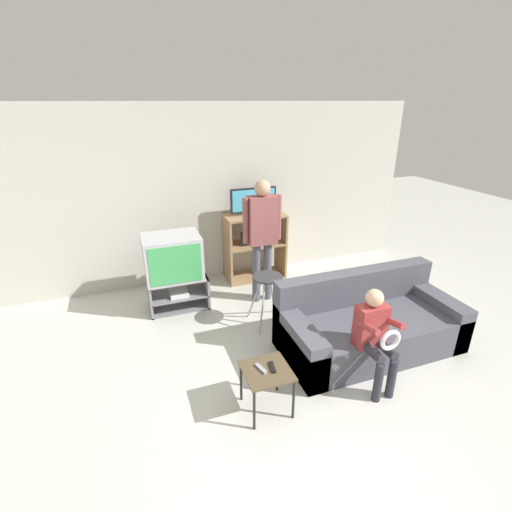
# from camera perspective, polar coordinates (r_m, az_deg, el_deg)

# --- Properties ---
(ground_plane) EXTENTS (18.00, 18.00, 0.00)m
(ground_plane) POSITION_cam_1_polar(r_m,az_deg,el_deg) (3.53, 9.16, -25.17)
(ground_plane) COLOR beige
(wall_back) EXTENTS (6.40, 0.06, 2.60)m
(wall_back) POSITION_cam_1_polar(r_m,az_deg,el_deg) (5.63, -6.36, 9.26)
(wall_back) COLOR beige
(wall_back) RESTS_ON ground_plane
(tv_stand) EXTENTS (0.78, 0.52, 0.44)m
(tv_stand) POSITION_cam_1_polar(r_m,az_deg,el_deg) (5.15, -11.92, -5.35)
(tv_stand) COLOR slate
(tv_stand) RESTS_ON ground_plane
(television_main) EXTENTS (0.72, 0.55, 0.58)m
(television_main) POSITION_cam_1_polar(r_m,az_deg,el_deg) (4.92, -12.72, -0.17)
(television_main) COLOR #B2B2B7
(television_main) RESTS_ON tv_stand
(media_shelf) EXTENTS (0.91, 0.45, 1.03)m
(media_shelf) POSITION_cam_1_polar(r_m,az_deg,el_deg) (5.73, -0.20, 1.54)
(media_shelf) COLOR #9E7A51
(media_shelf) RESTS_ON ground_plane
(television_flat) EXTENTS (0.70, 0.20, 0.40)m
(television_flat) POSITION_cam_1_polar(r_m,az_deg,el_deg) (5.53, -0.41, 8.32)
(television_flat) COLOR black
(television_flat) RESTS_ON media_shelf
(folding_stool) EXTENTS (0.40, 0.46, 0.66)m
(folding_stool) POSITION_cam_1_polar(r_m,az_deg,el_deg) (4.51, 1.82, -4.51)
(folding_stool) COLOR #B7B7BC
(folding_stool) RESTS_ON ground_plane
(snack_table) EXTENTS (0.41, 0.41, 0.44)m
(snack_table) POSITION_cam_1_polar(r_m,az_deg,el_deg) (3.43, 1.66, -17.91)
(snack_table) COLOR brown
(snack_table) RESTS_ON ground_plane
(remote_control_black) EXTENTS (0.06, 0.15, 0.02)m
(remote_control_black) POSITION_cam_1_polar(r_m,az_deg,el_deg) (3.40, 2.52, -16.69)
(remote_control_black) COLOR black
(remote_control_black) RESTS_ON snack_table
(remote_control_white) EXTENTS (0.07, 0.15, 0.02)m
(remote_control_white) POSITION_cam_1_polar(r_m,az_deg,el_deg) (3.39, 0.77, -16.91)
(remote_control_white) COLOR gray
(remote_control_white) RESTS_ON snack_table
(couch) EXTENTS (2.00, 0.92, 0.81)m
(couch) POSITION_cam_1_polar(r_m,az_deg,el_deg) (4.43, 16.84, -10.10)
(couch) COLOR #4C4C56
(couch) RESTS_ON ground_plane
(person_standing_adult) EXTENTS (0.53, 0.21, 1.69)m
(person_standing_adult) POSITION_cam_1_polar(r_m,az_deg,el_deg) (4.88, 0.95, 4.00)
(person_standing_adult) COLOR #4C4C56
(person_standing_adult) RESTS_ON ground_plane
(person_seated_child) EXTENTS (0.33, 0.43, 1.01)m
(person_seated_child) POSITION_cam_1_polar(r_m,az_deg,el_deg) (3.73, 17.86, -11.16)
(person_seated_child) COLOR #2D2D38
(person_seated_child) RESTS_ON ground_plane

